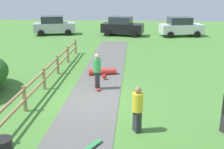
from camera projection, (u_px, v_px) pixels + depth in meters
ground_plane at (93, 101)px, 12.72m from camera, size 60.00×60.00×0.00m
asphalt_path at (93, 101)px, 12.71m from camera, size 2.40×28.00×0.02m
wooden_fence at (35, 85)px, 12.71m from camera, size 0.12×18.12×1.10m
skater_riding at (97, 70)px, 13.84m from camera, size 0.48×0.82×1.80m
skater_fallen at (103, 72)px, 16.28m from camera, size 1.63×1.38×0.36m
skateboard_loose at (93, 145)px, 9.06m from camera, size 0.57×0.80×0.08m
bystander_yellow at (137, 107)px, 9.80m from camera, size 0.51×0.51×1.69m
parked_car_white at (181, 27)px, 28.38m from camera, size 4.45×2.60×1.92m
parked_car_black at (122, 26)px, 28.85m from camera, size 4.45×2.60×1.92m
parked_car_silver at (54, 25)px, 29.36m from camera, size 4.49×2.77×1.92m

